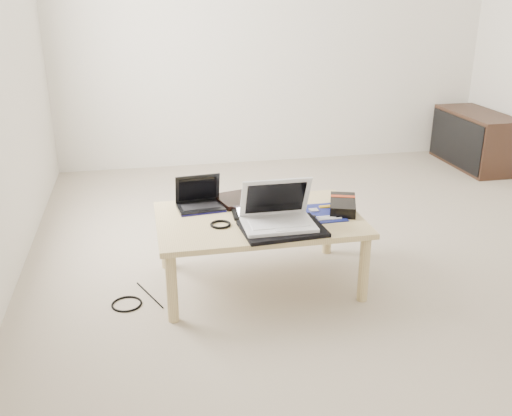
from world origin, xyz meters
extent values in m
plane|color=#BBAA97|center=(0.00, 0.00, 0.00)|extent=(4.00, 4.00, 0.00)
cube|color=silver|center=(0.00, 2.05, 1.30)|extent=(4.00, 0.10, 2.60)
cube|color=tan|center=(-0.66, -0.38, 0.39)|extent=(1.10, 0.70, 0.03)
cylinder|color=tan|center=(-1.16, -0.68, 0.18)|extent=(0.06, 0.06, 0.37)
cylinder|color=tan|center=(-0.16, -0.68, 0.18)|extent=(0.06, 0.06, 0.37)
cylinder|color=tan|center=(-1.16, -0.08, 0.18)|extent=(0.06, 0.06, 0.37)
cylinder|color=tan|center=(-0.16, -0.08, 0.18)|extent=(0.06, 0.06, 0.37)
cube|color=#382317|center=(1.78, 1.45, 0.25)|extent=(0.40, 0.90, 0.50)
cube|color=black|center=(1.58, 1.45, 0.25)|extent=(0.02, 0.86, 0.44)
cube|color=black|center=(-0.70, -0.12, 0.41)|extent=(0.34, 0.30, 0.03)
cube|color=black|center=(-0.95, -0.19, 0.41)|extent=(0.27, 0.20, 0.02)
cube|color=black|center=(-0.95, -0.19, 0.42)|extent=(0.22, 0.12, 0.00)
cube|color=black|center=(-0.94, -0.26, 0.42)|extent=(0.06, 0.03, 0.00)
cube|color=black|center=(-0.96, -0.12, 0.50)|extent=(0.26, 0.07, 0.17)
cube|color=black|center=(-0.96, -0.13, 0.50)|extent=(0.22, 0.06, 0.13)
cube|color=#0D0B43|center=(-0.94, -0.28, 0.40)|extent=(0.25, 0.04, 0.01)
cube|color=black|center=(-0.65, -0.31, 0.41)|extent=(0.29, 0.23, 0.01)
cube|color=white|center=(-0.65, -0.31, 0.41)|extent=(0.23, 0.18, 0.00)
cube|color=#B7B7BC|center=(-0.54, -0.34, 0.41)|extent=(0.06, 0.20, 0.02)
cube|color=#9E9EA3|center=(-0.54, -0.34, 0.42)|extent=(0.05, 0.16, 0.00)
cube|color=black|center=(-0.58, -0.58, 0.41)|extent=(0.43, 0.33, 0.02)
cube|color=silver|center=(-0.59, -0.56, 0.43)|extent=(0.36, 0.25, 0.02)
cube|color=silver|center=(-0.59, -0.57, 0.44)|extent=(0.30, 0.14, 0.00)
cube|color=silver|center=(-0.59, -0.66, 0.44)|extent=(0.08, 0.04, 0.00)
cube|color=silver|center=(-0.59, -0.49, 0.55)|extent=(0.36, 0.11, 0.23)
cube|color=black|center=(-0.59, -0.50, 0.55)|extent=(0.31, 0.08, 0.18)
cube|color=#0B134A|center=(-0.31, -0.40, 0.40)|extent=(0.23, 0.28, 0.01)
cube|color=#B7B7BC|center=(-0.34, -0.36, 0.41)|extent=(0.05, 0.05, 0.01)
cube|color=gold|center=(-0.25, -0.31, 0.41)|extent=(0.09, 0.01, 0.01)
cube|color=gold|center=(-0.25, -0.33, 0.41)|extent=(0.09, 0.01, 0.01)
cube|color=silver|center=(-0.29, -0.46, 0.41)|extent=(0.13, 0.01, 0.01)
cube|color=silver|center=(-0.29, -0.48, 0.41)|extent=(0.13, 0.01, 0.01)
cube|color=silver|center=(-0.29, -0.50, 0.41)|extent=(0.13, 0.01, 0.01)
cube|color=black|center=(-0.37, -0.45, 0.41)|extent=(0.02, 0.02, 0.01)
cube|color=black|center=(-0.18, -0.37, 0.43)|extent=(0.22, 0.31, 0.06)
cube|color=#9A280E|center=(-0.16, -0.31, 0.46)|extent=(0.14, 0.08, 0.00)
torus|color=black|center=(-0.88, -0.45, 0.41)|extent=(0.13, 0.13, 0.01)
torus|color=black|center=(-1.39, -0.48, 0.01)|extent=(0.17, 0.17, 0.01)
cylinder|color=black|center=(-1.27, -0.40, 0.00)|extent=(0.14, 0.30, 0.01)
camera|label=1|loc=(-1.25, -3.17, 1.56)|focal=40.00mm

